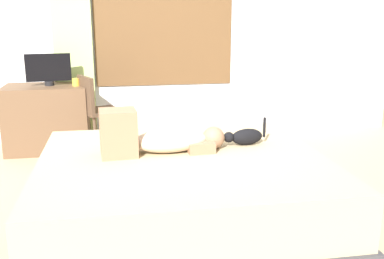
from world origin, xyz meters
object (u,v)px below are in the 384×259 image
Objects in this scene: desk at (48,118)px; chair_by_desk at (95,108)px; tv_monitor at (48,69)px; person_lying at (157,138)px; cup at (76,82)px; cat at (245,137)px; bed at (183,190)px.

chair_by_desk is (0.54, -0.17, 0.14)m from desk.
tv_monitor reaches higher than chair_by_desk.
person_lying is 1.81m from chair_by_desk.
tv_monitor is (0.05, 0.00, 0.55)m from desk.
desk is at bearing 167.89° from cup.
desk is at bearing 134.09° from cat.
tv_monitor is (-1.18, 2.04, 0.67)m from bed.
cup is (-0.89, 1.96, 0.53)m from bed.
cat is (0.70, 0.08, -0.05)m from person_lying.
tv_monitor is (-1.01, 1.90, 0.30)m from person_lying.
cat is 2.52m from tv_monitor.
cat is 2.54m from desk.
desk reaches higher than bed.
cat is 0.74× the size of tv_monitor.
cat is 2.05m from chair_by_desk.
cat is at bearing -53.52° from chair_by_desk.
bed is 2.01m from chair_by_desk.
bed is at bearing -157.35° from cat.
cup is (-0.72, 1.82, 0.16)m from person_lying.
cat is 0.41× the size of chair_by_desk.
desk is 1.05× the size of chair_by_desk.
desk is 10.89× the size of cup.
bed is at bearing -69.62° from chair_by_desk.
person_lying is 2.64× the size of cat.
tv_monitor is 5.80× the size of cup.
person_lying is at bearing -68.48° from cup.
cup is at bearing 129.13° from cat.
chair_by_desk is at bearing -18.86° from tv_monitor.
person_lying reaches higher than cat.
cup is at bearing -12.11° from desk.
person_lying is at bearing -61.95° from tv_monitor.
bed is 2.22m from cup.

